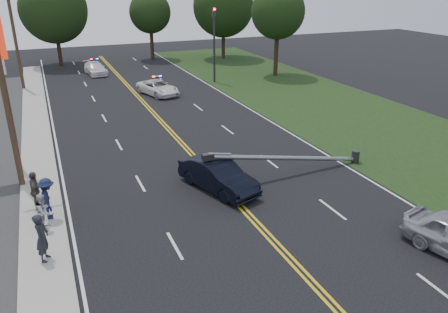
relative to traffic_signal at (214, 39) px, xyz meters
name	(u,v)px	position (x,y,z in m)	size (l,w,h in m)	color
ground	(312,283)	(-8.30, -30.00, -4.21)	(120.00, 120.00, 0.00)	black
sidewalk	(41,199)	(-16.70, -20.00, -4.15)	(1.80, 70.00, 0.12)	#A7A197
grass_verge	(403,138)	(5.20, -20.00, -4.20)	(12.00, 80.00, 0.01)	black
centerline_yellow	(208,172)	(-8.30, -20.00, -4.19)	(0.36, 80.00, 0.00)	gold
traffic_signal	(214,39)	(0.00, 0.00, 0.00)	(0.28, 0.41, 7.05)	#2D2D30
fallen_streetlight	(296,158)	(-4.11, -22.00, -3.29)	(9.36, 0.44, 1.91)	#2D2D30
utility_pole_mid	(3,86)	(-17.50, -18.00, 0.88)	(1.60, 0.28, 10.00)	#382619
utility_pole_far	(14,33)	(-17.50, 4.00, 0.88)	(1.60, 0.28, 10.00)	#382619
tree_6	(54,10)	(-13.47, 15.29, 2.05)	(7.52, 7.52, 10.02)	black
tree_7	(150,12)	(-2.43, 15.14, 1.44)	(5.04, 5.04, 8.18)	black
tree_8	(223,6)	(6.16, 12.43, 2.09)	(7.47, 7.47, 10.04)	black
tree_9	(278,12)	(7.10, 0.40, 2.20)	(5.42, 5.42, 9.14)	black
crashed_sedan	(218,176)	(-8.60, -22.12, -3.46)	(1.58, 4.54, 1.50)	black
emergency_a	(158,88)	(-6.50, -2.77, -3.58)	(2.08, 4.51, 1.25)	white
emergency_b	(95,68)	(-10.40, 8.32, -3.57)	(1.79, 4.40, 1.28)	white
bystander_a	(42,238)	(-16.66, -25.18, -3.15)	(0.68, 0.45, 1.87)	#222329
bystander_b	(43,211)	(-16.57, -22.87, -3.30)	(0.76, 0.59, 1.56)	#AAABAF
bystander_c	(48,199)	(-16.34, -22.05, -3.17)	(1.19, 0.68, 1.84)	#19203F
bystander_d	(35,191)	(-16.82, -21.09, -3.17)	(1.07, 0.45, 1.83)	#594A47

